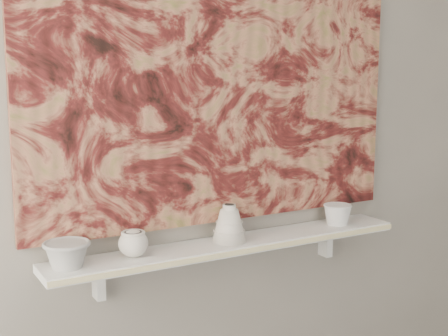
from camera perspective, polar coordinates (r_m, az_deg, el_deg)
wall_back at (r=2.31m, az=-0.42°, el=3.96°), size 3.60×0.00×3.60m
shelf at (r=2.31m, az=0.75°, el=-7.04°), size 1.40×0.18×0.03m
shelf_stripe at (r=2.23m, az=1.97°, el=-7.62°), size 1.40×0.01×0.02m
bracket_left at (r=2.20m, az=-11.40°, el=-10.15°), size 0.03×0.06×0.12m
bracket_right at (r=2.65m, az=9.25°, el=-6.67°), size 0.03×0.06×0.12m
painting at (r=2.29m, az=-0.25°, el=8.68°), size 1.50×0.02×1.10m
house_motif at (r=2.55m, az=8.73°, el=1.71°), size 0.09×0.00×0.08m
bowl_grey at (r=2.07m, az=-14.17°, el=-7.64°), size 0.19×0.19×0.09m
cup_cream at (r=2.13m, az=-8.29°, el=-6.85°), size 0.13×0.13×0.09m
bell_vessel at (r=2.28m, az=0.48°, el=-5.04°), size 0.14×0.14×0.14m
bowl_white at (r=2.57m, az=10.34°, el=-4.17°), size 0.15×0.15×0.08m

